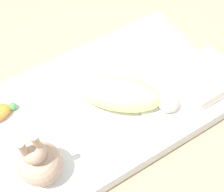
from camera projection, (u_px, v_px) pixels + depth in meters
The scene contains 6 objects.
ground_plane at pixel (105, 111), 1.84m from camera, with size 12.00×12.00×0.00m, color #9E8466.
bed_mattress at pixel (104, 106), 1.79m from camera, with size 1.34×0.82×0.13m.
burp_cloth at pixel (168, 117), 1.67m from camera, with size 0.22×0.18×0.02m.
swaddled_baby at pixel (125, 95), 1.66m from camera, with size 0.49×0.46×0.16m.
pillow at pixel (204, 78), 1.75m from camera, with size 0.29×0.28×0.10m.
bunny_plush at pixel (39, 162), 1.42m from camera, with size 0.21×0.21×0.37m.
Camera 1 is at (-0.43, -0.78, 1.62)m, focal length 50.00 mm.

